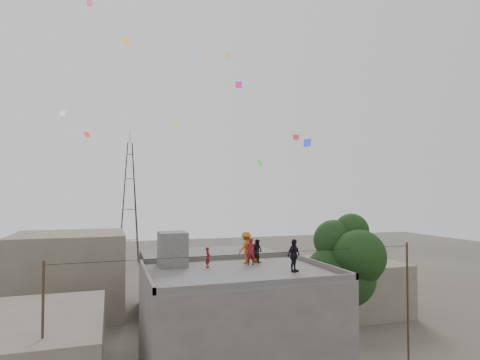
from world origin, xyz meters
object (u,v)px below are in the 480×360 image
object	(u,v)px
tree	(348,262)
person_dark_adult	(294,255)
person_red_adult	(250,251)
stair_head_box	(173,249)
transmission_tower	(129,203)

from	to	relation	value
tree	person_dark_adult	xyz separation A→B (m)	(-4.53, -1.76, 0.89)
tree	person_red_adult	size ratio (longest dim) A/B	5.66
tree	person_red_adult	distance (m)	6.21
stair_head_box	tree	world-z (taller)	tree
stair_head_box	person_dark_adult	size ratio (longest dim) A/B	1.12
tree	transmission_tower	world-z (taller)	transmission_tower
stair_head_box	person_dark_adult	distance (m)	7.12
tree	transmission_tower	bearing A→B (deg)	106.09
transmission_tower	person_red_adult	world-z (taller)	transmission_tower
transmission_tower	person_red_adult	bearing A→B (deg)	-82.16
tree	stair_head_box	bearing A→B (deg)	169.26
stair_head_box	transmission_tower	distance (m)	37.46
transmission_tower	stair_head_box	bearing A→B (deg)	-88.77
tree	person_red_adult	bearing A→B (deg)	170.90
stair_head_box	tree	size ratio (longest dim) A/B	0.22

